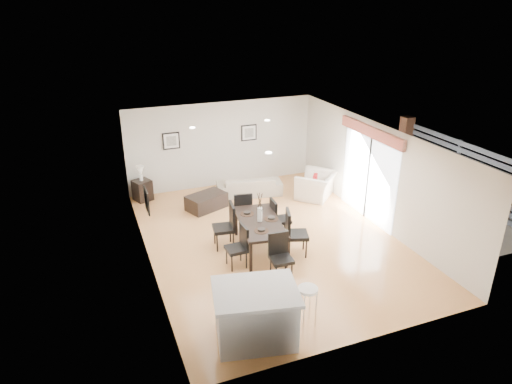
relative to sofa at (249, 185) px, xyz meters
name	(u,v)px	position (x,y,z in m)	size (l,w,h in m)	color
ground	(271,240)	(-0.51, -2.91, -0.29)	(8.00, 8.00, 0.00)	tan
wall_back	(222,144)	(-0.51, 1.09, 1.06)	(6.00, 0.04, 2.70)	beige
wall_front	(365,278)	(-0.51, -6.91, 1.06)	(6.00, 0.04, 2.70)	beige
wall_left	(145,210)	(-3.51, -2.91, 1.06)	(0.04, 8.00, 2.70)	beige
wall_right	(376,174)	(2.49, -2.91, 1.06)	(0.04, 8.00, 2.70)	beige
ceiling	(272,136)	(-0.51, -2.91, 2.41)	(6.00, 8.00, 0.02)	white
sofa	(249,185)	(0.00, 0.00, 0.00)	(1.98, 0.78, 0.58)	gray
armchair	(316,185)	(1.82, -0.93, 0.10)	(1.18, 1.04, 0.77)	beige
courtyard_plant_a	(463,197)	(5.39, -3.16, 0.06)	(0.63, 0.55, 0.70)	#44622A
courtyard_plant_b	(417,179)	(5.06, -1.59, 0.08)	(0.42, 0.42, 0.74)	#44622A
dining_table	(260,224)	(-0.95, -3.29, 0.42)	(1.20, 2.00, 0.78)	black
dining_chair_wnear	(240,244)	(-1.62, -3.76, 0.26)	(0.46, 0.46, 0.99)	black
dining_chair_wfar	(227,223)	(-1.61, -2.84, 0.34)	(0.56, 0.56, 1.12)	black
dining_chair_enear	(293,230)	(-0.29, -3.73, 0.34)	(0.64, 0.64, 1.13)	black
dining_chair_efar	(277,216)	(-0.29, -2.82, 0.28)	(0.49, 0.49, 1.02)	black
dining_chair_head	(280,253)	(-0.95, -4.46, 0.28)	(0.48, 0.48, 1.02)	black
dining_chair_foot	(243,209)	(-0.97, -2.13, 0.30)	(0.55, 0.55, 1.05)	black
vase	(260,209)	(-0.95, -3.29, 0.81)	(0.78, 1.27, 0.72)	white
coffee_table	(206,202)	(-1.52, -0.54, -0.07)	(1.10, 0.66, 0.44)	black
side_table	(143,190)	(-3.14, 0.75, 0.02)	(0.47, 0.47, 0.63)	black
table_lamp	(141,171)	(-3.14, 0.75, 0.63)	(0.24, 0.24, 0.45)	white
cushion	(315,180)	(1.71, -1.04, 0.32)	(0.34, 0.11, 0.34)	maroon
kitchen_island	(256,314)	(-2.16, -6.14, 0.23)	(1.67, 1.41, 1.03)	silver
bar_stool	(308,293)	(-1.15, -6.14, 0.41)	(0.37, 0.37, 0.81)	white
framed_print_back_left	(171,141)	(-2.11, 1.06, 1.36)	(0.52, 0.04, 0.52)	black
framed_print_back_right	(249,133)	(0.39, 1.06, 1.36)	(0.52, 0.04, 0.52)	black
framed_print_left_wall	(147,200)	(-3.48, -3.11, 1.36)	(0.04, 0.52, 0.52)	black
sliding_door	(369,160)	(2.45, -2.61, 1.38)	(0.12, 2.70, 2.57)	white
courtyard	(445,165)	(5.66, -2.04, 0.63)	(6.00, 6.00, 2.00)	gray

